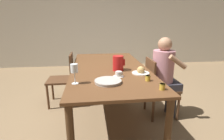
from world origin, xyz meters
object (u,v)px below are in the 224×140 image
at_px(serving_tray, 108,81).
at_px(teacup_near_person, 119,74).
at_px(red_pitcher, 118,63).
at_px(chair_person_side, 158,86).
at_px(jam_jar_red, 148,78).
at_px(chair_opposite, 64,78).
at_px(person_seated, 165,71).
at_px(bread_plate, 141,71).
at_px(wine_glass_water, 74,69).
at_px(jam_jar_amber, 162,86).

bearing_deg(serving_tray, teacup_near_person, 53.47).
bearing_deg(red_pitcher, teacup_near_person, -97.60).
distance_m(chair_person_side, jam_jar_red, 0.73).
bearing_deg(chair_opposite, person_seated, -111.49).
xyz_separation_m(teacup_near_person, bread_plate, (0.29, 0.09, 0.00)).
height_order(serving_tray, jam_jar_red, jam_jar_red).
relative_size(red_pitcher, serving_tray, 0.68).
relative_size(chair_person_side, serving_tray, 3.04).
height_order(wine_glass_water, bread_plate, wine_glass_water).
bearing_deg(wine_glass_water, person_seated, 23.13).
xyz_separation_m(teacup_near_person, serving_tray, (-0.14, -0.19, -0.01)).
distance_m(chair_person_side, red_pitcher, 0.73).
distance_m(wine_glass_water, bread_plate, 0.84).
distance_m(chair_person_side, chair_opposite, 1.52).
height_order(wine_glass_water, teacup_near_person, wine_glass_water).
bearing_deg(wine_glass_water, red_pitcher, 40.36).
bearing_deg(person_seated, chair_opposite, -111.49).
distance_m(teacup_near_person, jam_jar_amber, 0.57).
bearing_deg(chair_opposite, red_pitcher, -129.45).
height_order(chair_person_side, jam_jar_red, chair_person_side).
xyz_separation_m(person_seated, jam_jar_amber, (-0.38, -0.79, 0.09)).
height_order(red_pitcher, serving_tray, red_pitcher).
distance_m(bread_plate, jam_jar_amber, 0.54).
relative_size(chair_person_side, jam_jar_amber, 14.60).
bearing_deg(teacup_near_person, wine_glass_water, -159.95).
height_order(person_seated, teacup_near_person, person_seated).
bearing_deg(jam_jar_amber, chair_person_side, 70.31).
xyz_separation_m(red_pitcher, bread_plate, (0.26, -0.18, -0.07)).
relative_size(chair_person_side, bread_plate, 4.01).
bearing_deg(teacup_near_person, bread_plate, 17.33).
height_order(teacup_near_person, serving_tray, teacup_near_person).
bearing_deg(wine_glass_water, jam_jar_amber, -17.64).
xyz_separation_m(teacup_near_person, jam_jar_amber, (0.35, -0.45, 0.01)).
distance_m(bread_plate, jam_jar_red, 0.28).
bearing_deg(jam_jar_red, chair_opposite, 133.62).
relative_size(person_seated, red_pitcher, 6.04).
bearing_deg(teacup_near_person, red_pitcher, 82.40).
bearing_deg(person_seated, red_pitcher, -83.95).
relative_size(bread_plate, jam_jar_amber, 3.64).
bearing_deg(chair_person_side, red_pitcher, -80.67).
bearing_deg(jam_jar_amber, jam_jar_red, 102.39).
distance_m(chair_opposite, serving_tray, 1.32).
xyz_separation_m(red_pitcher, serving_tray, (-0.18, -0.46, -0.08)).
distance_m(wine_glass_water, teacup_near_person, 0.54).
bearing_deg(serving_tray, wine_glass_water, 177.40).
bearing_deg(wine_glass_water, bread_plate, 19.04).
relative_size(teacup_near_person, jam_jar_red, 2.18).
bearing_deg(jam_jar_red, serving_tray, -178.93).
xyz_separation_m(person_seated, wine_glass_water, (-1.22, -0.52, 0.22)).
bearing_deg(chair_person_side, chair_opposite, -111.72).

